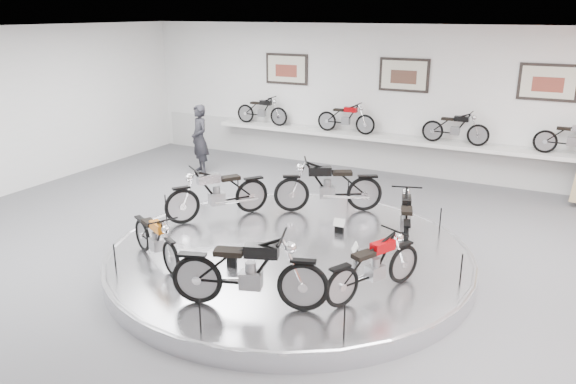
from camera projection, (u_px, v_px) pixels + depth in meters
The scene contains 21 objects.
floor at pixel (282, 271), 9.78m from camera, with size 16.00×16.00×0.00m, color #545457.
ceiling at pixel (281, 33), 8.54m from camera, with size 16.00×16.00×0.00m, color white.
wall_back at pixel (403, 101), 15.08m from camera, with size 16.00×16.00×0.00m, color white.
dado_band at pixel (399, 154), 15.51m from camera, with size 15.68×0.04×1.10m, color #BCBCBA.
display_platform at pixel (289, 257), 9.98m from camera, with size 6.40×6.40×0.30m, color silver.
platform_rim at pixel (289, 251), 9.95m from camera, with size 6.40×6.40×0.10m, color #B2B2BA.
shelf at pixel (397, 140), 15.14m from camera, with size 11.00×0.55×0.10m, color silver.
poster_left at pixel (287, 69), 16.35m from camera, with size 1.35×0.06×0.88m, color beige.
poster_center at pixel (404, 75), 14.83m from camera, with size 1.35×0.06×0.88m, color beige.
poster_right at pixel (548, 82), 13.31m from camera, with size 1.35×0.06×0.88m, color beige.
shelf_bike_a at pixel (262, 112), 16.83m from camera, with size 1.22×0.42×0.73m, color black, non-canonical shape.
shelf_bike_b at pixel (346, 120), 15.66m from camera, with size 1.22×0.42×0.73m, color #8F0206, non-canonical shape.
shelf_bike_c at pixel (455, 130), 14.35m from camera, with size 1.22×0.42×0.73m, color black, non-canonical shape.
shelf_bike_d at pixel (572, 140), 13.18m from camera, with size 1.22×0.42×0.73m, color #AAAAAE, non-canonical shape.
bike_a at pixel (406, 218), 10.06m from camera, with size 1.63×0.58×0.96m, color black, non-canonical shape.
bike_b at pixel (328, 186), 11.64m from camera, with size 1.92×0.68×1.13m, color black, non-canonical shape.
bike_c at pixel (218, 192), 11.27m from camera, with size 1.86×0.66×1.09m, color #AAAAAE, non-canonical shape.
bike_d at pixel (156, 238), 9.28m from camera, with size 1.49×0.52×0.87m, color #B35B0C, non-canonical shape.
bike_e at pixel (249, 271), 7.83m from camera, with size 1.91×0.68×1.13m, color black, non-canonical shape.
bike_f at pixel (375, 265), 8.22m from camera, with size 1.59×0.56×0.94m, color #8F0206, non-canonical shape.
visitor at pixel (200, 139), 15.47m from camera, with size 0.69×0.45×1.89m, color black.
Camera 1 is at (4.16, -7.84, 4.33)m, focal length 35.00 mm.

